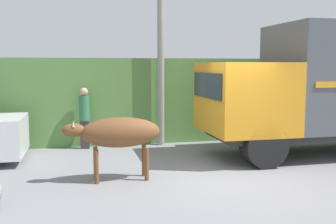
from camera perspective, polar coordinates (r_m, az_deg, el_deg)
name	(u,v)px	position (r m, az deg, el deg)	size (l,w,h in m)	color
ground_plane	(226,176)	(8.61, 8.37, -9.18)	(60.00, 60.00, 0.00)	gray
hillside_embankment	(162,95)	(14.46, -0.81, 2.49)	(32.00, 5.11, 2.58)	#568442
cargo_truck	(334,85)	(11.29, 22.90, 3.61)	(6.54, 2.40, 3.41)	#2D2D2D
brown_cow	(118,133)	(8.10, -7.23, -3.08)	(1.99, 0.62, 1.30)	brown
pedestrian_on_hill	(84,114)	(11.36, -12.03, -0.35)	(0.34, 0.34, 1.74)	#38332D
utility_pole	(161,52)	(11.60, -1.06, 8.63)	(0.90, 0.20, 5.22)	gray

